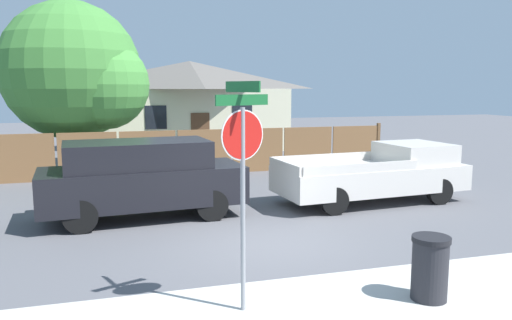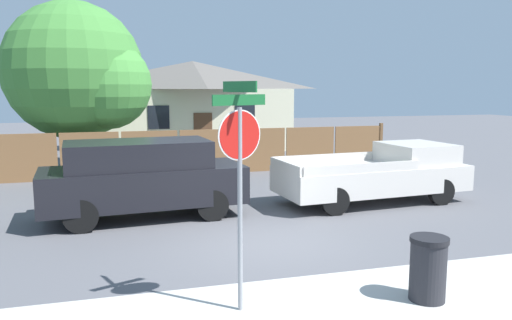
% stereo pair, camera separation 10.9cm
% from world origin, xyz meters
% --- Properties ---
extents(ground_plane, '(80.00, 80.00, 0.00)m').
position_xyz_m(ground_plane, '(0.00, 0.00, 0.00)').
color(ground_plane, '#56565B').
extents(sidewalk_strip, '(36.00, 3.20, 0.01)m').
position_xyz_m(sidewalk_strip, '(0.00, -3.60, 0.00)').
color(sidewalk_strip, beige).
rests_on(sidewalk_strip, ground).
extents(wooden_fence, '(14.61, 0.12, 1.76)m').
position_xyz_m(wooden_fence, '(0.27, 8.61, 0.83)').
color(wooden_fence, brown).
rests_on(wooden_fence, ground).
extents(house, '(10.06, 6.54, 4.60)m').
position_xyz_m(house, '(1.08, 17.19, 2.38)').
color(house, beige).
rests_on(house, ground).
extents(oak_tree, '(5.42, 5.16, 6.42)m').
position_xyz_m(oak_tree, '(-4.16, 10.42, 3.72)').
color(oak_tree, brown).
rests_on(oak_tree, ground).
extents(red_suv, '(5.01, 2.26, 1.93)m').
position_xyz_m(red_suv, '(-2.36, 2.72, 1.04)').
color(red_suv, black).
rests_on(red_suv, ground).
extents(orange_pickup, '(5.49, 2.45, 1.62)m').
position_xyz_m(orange_pickup, '(4.15, 2.74, 0.81)').
color(orange_pickup, silver).
rests_on(orange_pickup, ground).
extents(stop_sign, '(0.83, 0.74, 3.30)m').
position_xyz_m(stop_sign, '(-1.29, -2.97, 2.24)').
color(stop_sign, gray).
rests_on(stop_sign, ground).
extents(trash_bin, '(0.58, 0.58, 1.00)m').
position_xyz_m(trash_bin, '(1.54, -3.40, 0.50)').
color(trash_bin, '#28282D').
rests_on(trash_bin, ground).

